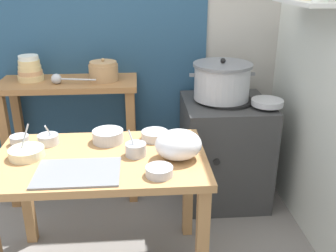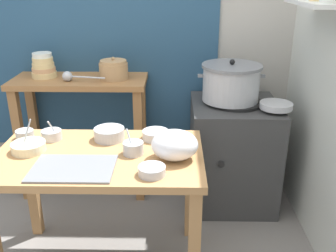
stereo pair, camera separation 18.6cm
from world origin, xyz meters
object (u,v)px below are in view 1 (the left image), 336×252
Objects in this scene: clay_pot at (104,71)px; prep_bowl_3 at (155,135)px; prep_table at (102,176)px; ladle at (58,79)px; serving_tray at (78,173)px; prep_bowl_2 at (108,136)px; stove_block at (224,150)px; plastic_bag at (178,145)px; wide_pan at (267,102)px; prep_bowl_5 at (136,149)px; steamer_pot at (222,81)px; prep_bowl_0 at (27,152)px; back_shelf_table at (71,111)px; prep_bowl_1 at (20,140)px; prep_bowl_4 at (159,171)px; bowl_stack_enamel at (30,69)px; prep_bowl_6 at (48,139)px.

clay_pot is 0.75m from prep_bowl_3.
ladle is at bearing 113.42° from prep_table.
prep_bowl_2 reaches higher than serving_tray.
ladle is at bearing 177.21° from stove_block.
prep_bowl_2 is (-0.37, 0.24, -0.04)m from plastic_bag.
prep_table is 2.75× the size of serving_tray.
plastic_bag reaches higher than wide_pan.
clay_pot reaches higher than prep_bowl_5.
steamer_pot is 1.90× the size of plastic_bag.
stove_block is 1.43m from prep_bowl_0.
steamer_pot is at bearing -5.87° from back_shelf_table.
prep_bowl_5 is (0.64, -0.19, 0.01)m from prep_bowl_1.
ladle is 0.71m from prep_bowl_2.
steamer_pot is 0.94m from prep_bowl_2.
steamer_pot reaches higher than stove_block.
ladle reaches higher than prep_bowl_1.
prep_bowl_4 is (0.58, -1.06, 0.07)m from back_shelf_table.
steamer_pot is at bearing 31.45° from prep_bowl_0.
prep_bowl_5 is at bearing -2.31° from prep_bowl_0.
serving_tray is (0.45, -1.05, -0.25)m from bowl_stack_enamel.
steamer_pot is (1.07, -0.11, 0.23)m from back_shelf_table.
clay_pot is at bearing 86.77° from serving_tray.
prep_bowl_3 is at bearing 90.32° from prep_bowl_4.
prep_bowl_3 is (0.63, -0.57, -0.19)m from ladle.
prep_bowl_3 is (0.67, 0.18, -0.00)m from prep_bowl_0.
prep_bowl_0 is (0.17, -0.85, -0.23)m from bowl_stack_enamel.
wide_pan is at bearing 32.86° from prep_bowl_5.
ladle reaches higher than prep_bowl_2.
serving_tray is at bearing -118.30° from prep_table.
prep_bowl_2 is at bearing -58.08° from ladle.
bowl_stack_enamel is 1.30× the size of prep_bowl_5.
prep_bowl_2 is at bearing 129.90° from prep_bowl_5.
serving_tray is 3.07× the size of prep_bowl_4.
prep_bowl_4 is at bearing -63.44° from prep_bowl_5.
clay_pot is 1.13m from prep_bowl_4.
back_shelf_table is 0.87m from prep_bowl_3.
clay_pot is 1.34× the size of prep_bowl_3.
back_shelf_table is 5.43× the size of bowl_stack_enamel.
prep_bowl_5 is 1.08× the size of prep_bowl_6.
prep_bowl_0 is (-0.04, -0.75, -0.19)m from ladle.
back_shelf_table is 5.36× the size of prep_bowl_0.
plastic_bag is 1.90× the size of prep_bowl_6.
ladle is (-1.12, 0.04, 0.03)m from steamer_pot.
steamer_pot is 0.34m from wide_pan.
prep_bowl_0 is (-0.09, -0.82, 0.07)m from back_shelf_table.
prep_bowl_1 is (-1.28, -0.52, 0.36)m from stove_block.
clay_pot reaches higher than prep_bowl_4.
wide_pan is at bearing 28.24° from prep_table.
prep_bowl_5 reaches higher than prep_bowl_6.
prep_bowl_0 is 1.18× the size of prep_bowl_3.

